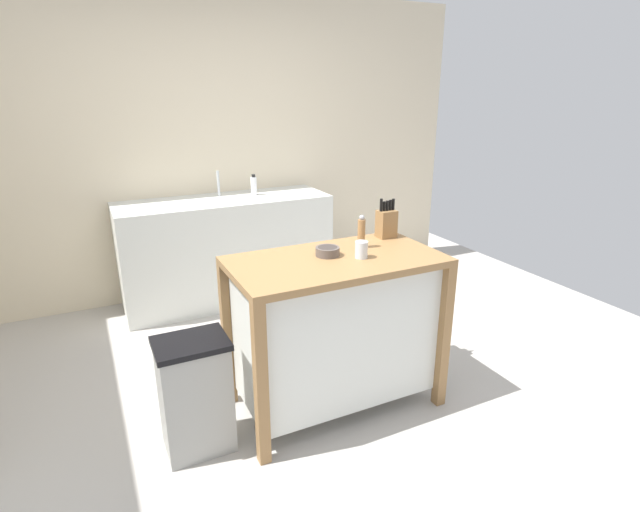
% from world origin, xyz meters
% --- Properties ---
extents(ground_plane, '(6.06, 6.06, 0.00)m').
position_xyz_m(ground_plane, '(0.00, 0.00, 0.00)').
color(ground_plane, '#ADA8A0').
rests_on(ground_plane, ground).
extents(wall_back, '(5.06, 0.10, 2.60)m').
position_xyz_m(wall_back, '(0.00, 2.08, 1.30)').
color(wall_back, beige).
rests_on(wall_back, ground).
extents(kitchen_island, '(1.17, 0.63, 0.92)m').
position_xyz_m(kitchen_island, '(0.20, -0.07, 0.52)').
color(kitchen_island, olive).
rests_on(kitchen_island, ground).
extents(knife_block, '(0.11, 0.09, 0.25)m').
position_xyz_m(knife_block, '(0.66, 0.15, 1.02)').
color(knife_block, olive).
rests_on(knife_block, kitchen_island).
extents(bowl_stoneware_deep, '(0.13, 0.13, 0.05)m').
position_xyz_m(bowl_stoneware_deep, '(0.17, -0.01, 0.95)').
color(bowl_stoneware_deep, '#564C47').
rests_on(bowl_stoneware_deep, kitchen_island).
extents(drinking_cup, '(0.07, 0.07, 0.09)m').
position_xyz_m(drinking_cup, '(0.32, -0.13, 0.97)').
color(drinking_cup, silver).
rests_on(drinking_cup, kitchen_island).
extents(pepper_grinder, '(0.04, 0.04, 0.20)m').
position_xyz_m(pepper_grinder, '(0.42, 0.03, 1.02)').
color(pepper_grinder, '#9E7042').
rests_on(pepper_grinder, kitchen_island).
extents(trash_bin, '(0.36, 0.28, 0.63)m').
position_xyz_m(trash_bin, '(-0.63, -0.11, 0.32)').
color(trash_bin, gray).
rests_on(trash_bin, ground).
extents(sink_counter, '(1.79, 0.60, 0.91)m').
position_xyz_m(sink_counter, '(0.07, 1.73, 0.46)').
color(sink_counter, silver).
rests_on(sink_counter, ground).
extents(sink_faucet, '(0.02, 0.02, 0.22)m').
position_xyz_m(sink_faucet, '(0.07, 1.87, 1.02)').
color(sink_faucet, '#B7BCC1').
rests_on(sink_faucet, sink_counter).
extents(bottle_hand_soap, '(0.05, 0.05, 0.18)m').
position_xyz_m(bottle_hand_soap, '(0.36, 1.78, 1.00)').
color(bottle_hand_soap, white).
rests_on(bottle_hand_soap, sink_counter).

